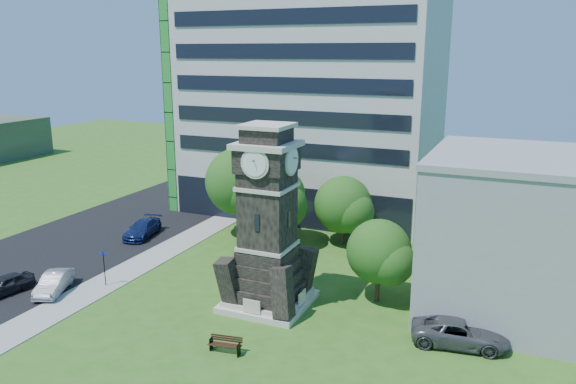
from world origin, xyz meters
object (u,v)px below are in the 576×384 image
at_px(car_east_lot, 460,333).
at_px(street_sign, 104,265).
at_px(car_street_south, 5,285).
at_px(park_bench, 225,344).
at_px(clock_tower, 268,230).
at_px(car_street_north, 142,229).
at_px(car_street_mid, 54,283).

xyz_separation_m(car_east_lot, street_sign, (-24.72, -1.54, 0.87)).
bearing_deg(car_street_south, park_bench, 8.05).
bearing_deg(clock_tower, park_bench, -86.20).
distance_m(car_street_south, car_street_north, 14.14).
bearing_deg(car_street_mid, car_street_south, -175.17).
relative_size(car_street_mid, park_bench, 2.24).
xyz_separation_m(car_street_north, car_east_lot, (29.28, -8.70, 0.04)).
distance_m(car_street_north, street_sign, 11.24).
height_order(car_street_mid, street_sign, street_sign).
bearing_deg(car_street_mid, street_sign, 18.48).
distance_m(car_street_north, car_east_lot, 30.54).
xyz_separation_m(clock_tower, car_street_south, (-17.73, -5.85, -4.60)).
relative_size(car_street_north, car_east_lot, 0.91).
relative_size(car_street_south, car_street_north, 0.79).
distance_m(car_east_lot, street_sign, 24.78).
xyz_separation_m(car_street_mid, park_bench, (15.20, -2.31, -0.18)).
bearing_deg(car_street_north, clock_tower, -38.15).
distance_m(clock_tower, street_sign, 12.88).
height_order(park_bench, street_sign, street_sign).
bearing_deg(park_bench, car_east_lot, 17.65).
xyz_separation_m(car_street_north, park_bench, (17.18, -14.84, -0.21)).
relative_size(car_street_south, park_bench, 2.10).
relative_size(clock_tower, park_bench, 6.46).
relative_size(car_street_mid, street_sign, 1.62).
distance_m(car_street_mid, car_east_lot, 27.56).
height_order(car_street_mid, car_east_lot, car_east_lot).
xyz_separation_m(clock_tower, car_street_north, (-16.75, 8.25, -4.55)).
bearing_deg(clock_tower, car_street_south, -161.73).
bearing_deg(car_street_south, street_sign, 45.30).
bearing_deg(car_east_lot, clock_tower, 80.10).
xyz_separation_m(car_street_south, park_bench, (18.17, -0.73, -0.16)).
distance_m(clock_tower, car_street_south, 19.23).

